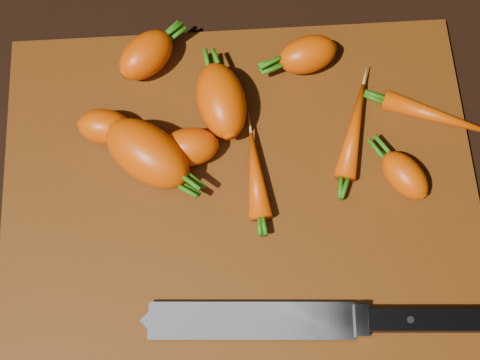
{
  "coord_description": "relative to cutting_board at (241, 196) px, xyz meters",
  "views": [
    {
      "loc": [
        -0.01,
        -0.22,
        0.68
      ],
      "look_at": [
        0.0,
        0.01,
        0.03
      ],
      "focal_mm": 50.0,
      "sensor_mm": 36.0,
      "label": 1
    }
  ],
  "objects": [
    {
      "name": "carrot_0",
      "position": [
        -0.09,
        0.16,
        0.03
      ],
      "size": [
        0.08,
        0.08,
        0.04
      ],
      "primitive_type": "ellipsoid",
      "rotation": [
        0.0,
        0.0,
        0.74
      ],
      "color": "#CC4203",
      "rests_on": "cutting_board"
    },
    {
      "name": "knife",
      "position": [
        0.02,
        -0.13,
        0.01
      ],
      "size": [
        0.33,
        0.05,
        0.02
      ],
      "rotation": [
        0.0,
        0.0,
        -0.06
      ],
      "color": "gray",
      "rests_on": "cutting_board"
    },
    {
      "name": "ground",
      "position": [
        0.0,
        0.0,
        -0.01
      ],
      "size": [
        2.0,
        2.0,
        0.01
      ],
      "primitive_type": "cube",
      "color": "black"
    },
    {
      "name": "carrot_8",
      "position": [
        0.22,
        0.07,
        0.02
      ],
      "size": [
        0.12,
        0.07,
        0.02
      ],
      "primitive_type": "ellipsoid",
      "rotation": [
        0.0,
        0.0,
        -0.4
      ],
      "color": "#CC4203",
      "rests_on": "cutting_board"
    },
    {
      "name": "carrot_1",
      "position": [
        -0.05,
        0.05,
        0.03
      ],
      "size": [
        0.06,
        0.04,
        0.04
      ],
      "primitive_type": "ellipsoid",
      "rotation": [
        0.0,
        0.0,
        3.2
      ],
      "color": "#CC4203",
      "rests_on": "cutting_board"
    },
    {
      "name": "carrot_9",
      "position": [
        0.02,
        0.02,
        0.02
      ],
      "size": [
        0.03,
        0.1,
        0.02
      ],
      "primitive_type": "ellipsoid",
      "rotation": [
        0.0,
        0.0,
        1.61
      ],
      "color": "#CC4203",
      "rests_on": "cutting_board"
    },
    {
      "name": "cutting_board",
      "position": [
        0.0,
        0.0,
        0.0
      ],
      "size": [
        0.5,
        0.4,
        0.01
      ],
      "primitive_type": "cube",
      "color": "#50280B",
      "rests_on": "ground"
    },
    {
      "name": "carrot_5",
      "position": [
        -0.14,
        0.08,
        0.03
      ],
      "size": [
        0.06,
        0.05,
        0.04
      ],
      "primitive_type": "ellipsoid",
      "rotation": [
        0.0,
        0.0,
        -0.21
      ],
      "color": "#CC4203",
      "rests_on": "cutting_board"
    },
    {
      "name": "carrot_3",
      "position": [
        -0.01,
        0.1,
        0.03
      ],
      "size": [
        0.07,
        0.1,
        0.05
      ],
      "primitive_type": "ellipsoid",
      "rotation": [
        0.0,
        0.0,
        1.75
      ],
      "color": "#CC4203",
      "rests_on": "cutting_board"
    },
    {
      "name": "carrot_4",
      "position": [
        0.08,
        0.15,
        0.03
      ],
      "size": [
        0.07,
        0.06,
        0.04
      ],
      "primitive_type": "ellipsoid",
      "rotation": [
        0.0,
        0.0,
        3.41
      ],
      "color": "#CC4203",
      "rests_on": "cutting_board"
    },
    {
      "name": "carrot_7",
      "position": [
        0.13,
        0.06,
        0.02
      ],
      "size": [
        0.05,
        0.11,
        0.02
      ],
      "primitive_type": "ellipsoid",
      "rotation": [
        0.0,
        0.0,
        1.27
      ],
      "color": "#CC4203",
      "rests_on": "cutting_board"
    },
    {
      "name": "carrot_2",
      "position": [
        -0.09,
        0.04,
        0.03
      ],
      "size": [
        0.11,
        0.11,
        0.06
      ],
      "primitive_type": "ellipsoid",
      "rotation": [
        0.0,
        0.0,
        -0.7
      ],
      "color": "#CC4203",
      "rests_on": "cutting_board"
    },
    {
      "name": "carrot_6",
      "position": [
        0.17,
        0.0,
        0.02
      ],
      "size": [
        0.06,
        0.07,
        0.04
      ],
      "primitive_type": "ellipsoid",
      "rotation": [
        0.0,
        0.0,
        2.16
      ],
      "color": "#CC4203",
      "rests_on": "cutting_board"
    }
  ]
}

